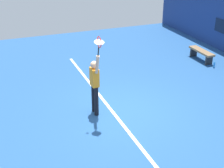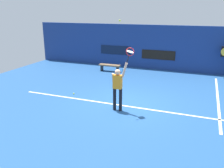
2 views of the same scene
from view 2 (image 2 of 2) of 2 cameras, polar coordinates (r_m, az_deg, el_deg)
The scene contains 12 objects.
ground_plane at distance 10.38m, azimuth 3.87°, elevation -4.62°, with size 18.00×18.00×0.00m, color #23518C.
back_wall at distance 16.22m, azimuth 11.09°, elevation 8.48°, with size 18.00×0.20×2.91m, color navy.
sponsor_banner_center at distance 16.18m, azimuth 10.91°, elevation 6.81°, with size 2.20×0.03×0.60m, color black.
sponsor_banner_portside at distance 16.94m, azimuth 0.84°, elevation 8.06°, with size 2.20×0.03×0.60m, color #0C1933.
court_baseline at distance 10.09m, azimuth 3.29°, elevation -5.26°, with size 10.00×0.10×0.01m, color white.
court_sideline at distance 11.88m, azimuth 23.84°, elevation -3.21°, with size 0.10×7.00×0.01m, color white.
tennis_player at distance 9.34m, azimuth 1.36°, elevation -0.53°, with size 0.65×0.31×1.98m.
tennis_racket at distance 8.87m, azimuth 4.25°, elevation 7.47°, with size 0.39×0.27×0.63m.
tennis_ball at distance 8.80m, azimuth 1.86°, elevation 14.83°, with size 0.07×0.07×0.07m, color #CCE033.
court_bench at distance 15.56m, azimuth -0.56°, elevation 4.24°, with size 1.40×0.36×0.45m.
water_bottle at distance 15.30m, azimuth 2.62°, elevation 3.15°, with size 0.07×0.07×0.24m, color #338CD8.
spare_ball at distance 11.57m, azimuth -9.07°, elevation -2.27°, with size 0.07×0.07×0.07m, color #CCE033.
Camera 2 is at (2.83, -9.20, 3.89)m, focal length 38.47 mm.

